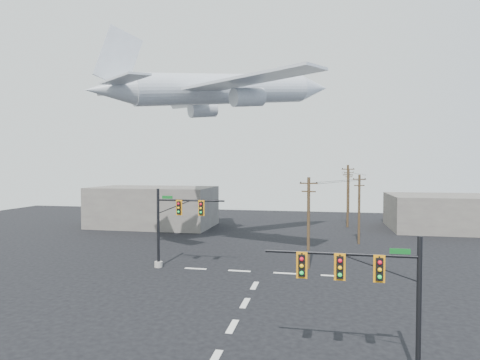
% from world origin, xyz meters
% --- Properties ---
extents(ground, '(120.00, 120.00, 0.00)m').
position_xyz_m(ground, '(0.00, 0.00, 0.00)').
color(ground, black).
rests_on(ground, ground).
extents(lane_markings, '(14.00, 21.20, 0.01)m').
position_xyz_m(lane_markings, '(0.00, 5.33, 0.01)').
color(lane_markings, silver).
rests_on(lane_markings, ground).
extents(signal_mast_near, '(6.91, 0.68, 6.22)m').
position_xyz_m(signal_mast_near, '(7.35, -4.13, 3.56)').
color(signal_mast_near, '#9A958C').
rests_on(signal_mast_near, ground).
extents(signal_mast_far, '(6.53, 0.79, 7.16)m').
position_xyz_m(signal_mast_far, '(-8.16, 11.83, 3.82)').
color(signal_mast_far, '#9A958C').
rests_on(signal_mast_far, ground).
extents(utility_pole_a, '(1.62, 0.48, 8.20)m').
position_xyz_m(utility_pole_a, '(3.90, 14.01, 4.29)').
color(utility_pole_a, '#45311D').
rests_on(utility_pole_a, ground).
extents(utility_pole_b, '(1.56, 0.76, 8.20)m').
position_xyz_m(utility_pole_b, '(9.43, 26.63, 4.29)').
color(utility_pole_b, '#45311D').
rests_on(utility_pole_b, ground).
extents(utility_pole_c, '(1.83, 0.82, 9.37)m').
position_xyz_m(utility_pole_c, '(9.00, 39.80, 4.90)').
color(utility_pole_c, '#45311D').
rests_on(utility_pole_c, ground).
extents(utility_pole_d, '(1.76, 0.32, 8.49)m').
position_xyz_m(utility_pole_d, '(10.40, 57.93, 4.44)').
color(utility_pole_d, '#45311D').
rests_on(utility_pole_d, ground).
extents(power_lines, '(8.04, 43.93, 0.69)m').
position_xyz_m(power_lines, '(8.63, 35.59, 8.03)').
color(power_lines, black).
extents(airliner, '(25.05, 23.93, 7.70)m').
position_xyz_m(airliner, '(-5.24, 20.42, 17.47)').
color(airliner, silver).
extents(building_left, '(18.00, 10.00, 6.00)m').
position_xyz_m(building_left, '(-20.00, 35.00, 3.00)').
color(building_left, slate).
rests_on(building_left, ground).
extents(building_right, '(14.00, 12.00, 5.00)m').
position_xyz_m(building_right, '(22.00, 40.00, 2.50)').
color(building_right, slate).
rests_on(building_right, ground).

